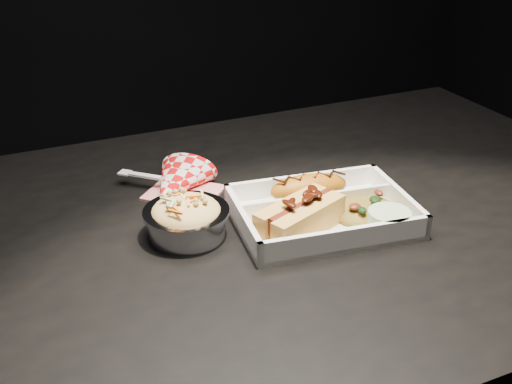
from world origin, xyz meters
TOP-DOWN VIEW (x-y plane):
  - dining_table at (0.00, 0.00)m, footprint 1.20×0.80m
  - food_tray at (0.03, -0.05)m, footprint 0.27×0.21m
  - fried_pastry at (0.04, 0.01)m, footprint 0.13×0.06m
  - hotdog at (-0.02, -0.07)m, footprint 0.14×0.10m
  - fried_rice_mound at (0.09, -0.07)m, footprint 0.11×0.10m
  - cupcake_liner at (0.10, -0.12)m, footprint 0.06×0.06m
  - foil_coleslaw_cup at (-0.16, -0.00)m, footprint 0.12×0.12m
  - napkin_fork at (-0.13, 0.13)m, footprint 0.16×0.16m

SIDE VIEW (x-z plane):
  - dining_table at x=0.00m, z-range 0.28..1.03m
  - food_tray at x=0.03m, z-range 0.74..0.78m
  - napkin_fork at x=-0.13m, z-range 0.72..0.82m
  - cupcake_liner at x=0.10m, z-range 0.76..0.79m
  - fried_rice_mound at x=0.09m, z-range 0.76..0.79m
  - fried_pastry at x=0.04m, z-range 0.76..0.80m
  - foil_coleslaw_cup at x=-0.16m, z-range 0.75..0.81m
  - hotdog at x=-0.02m, z-range 0.75..0.81m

